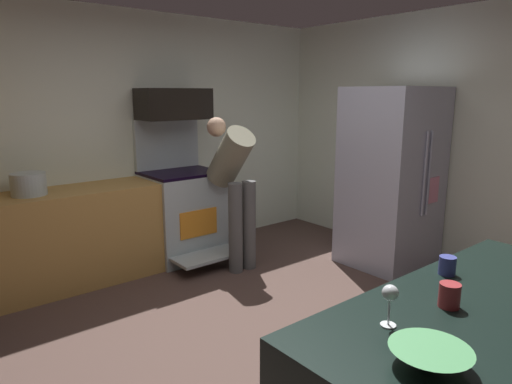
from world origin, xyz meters
name	(u,v)px	position (x,y,z in m)	size (l,w,h in m)	color
ground_plane	(271,343)	(0.00, 0.00, -0.01)	(5.20, 4.80, 0.02)	#4F3A33
wall_back	(126,138)	(0.00, 2.34, 1.30)	(5.20, 0.12, 2.60)	silver
wall_right	(461,140)	(2.54, 0.00, 1.30)	(0.12, 4.80, 2.60)	silver
lower_cabinet_run	(54,241)	(-0.90, 1.98, 0.45)	(2.40, 0.60, 0.90)	#B98844
oven_range	(182,212)	(0.43, 1.97, 0.51)	(0.76, 0.98, 1.49)	#AFBEC1
microwave	(174,104)	(0.43, 2.06, 1.65)	(0.74, 0.38, 0.32)	black
refrigerator	(391,177)	(2.03, 0.45, 0.91)	(0.87, 0.80, 1.83)	#AEB1C7
person_cook	(234,180)	(0.69, 1.38, 0.91)	(0.31, 0.64, 1.53)	#555555
mixing_bowl_small	(430,358)	(-0.72, -1.59, 0.93)	(0.27, 0.27, 0.07)	#54A162
wine_glass_near	(390,296)	(-0.59, -1.34, 1.02)	(0.06, 0.06, 0.17)	silver
mug_coffee	(449,295)	(-0.26, -1.41, 0.95)	(0.09, 0.09, 0.10)	#9E2E31
mug_tea	(447,266)	(0.06, -1.22, 0.95)	(0.08, 0.08, 0.09)	#3A428F
stock_pot	(29,184)	(-1.06, 1.98, 1.00)	(0.29, 0.29, 0.20)	#B4C3C2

